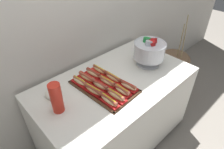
# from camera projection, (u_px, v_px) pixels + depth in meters

# --- Properties ---
(ground_plane) EXTENTS (10.00, 10.00, 0.00)m
(ground_plane) POSITION_uv_depth(u_px,v_px,m) (115.00, 135.00, 2.11)
(ground_plane) COLOR gray
(back_wall) EXTENTS (6.00, 0.10, 2.60)m
(back_wall) POSITION_uv_depth(u_px,v_px,m) (76.00, 4.00, 1.62)
(back_wall) COLOR silver
(back_wall) RESTS_ON ground_plane
(buffet_table) EXTENTS (1.41, 0.81, 0.77)m
(buffet_table) POSITION_uv_depth(u_px,v_px,m) (115.00, 110.00, 1.87)
(buffet_table) COLOR white
(buffet_table) RESTS_ON ground_plane
(floor_vase) EXTENTS (0.48, 0.48, 1.04)m
(floor_vase) POSITION_uv_depth(u_px,v_px,m) (172.00, 72.00, 2.65)
(floor_vase) COLOR brown
(floor_vase) RESTS_ON ground_plane
(serving_tray) EXTENTS (0.36, 0.55, 0.01)m
(serving_tray) POSITION_uv_depth(u_px,v_px,m) (104.00, 87.00, 1.58)
(serving_tray) COLOR #472B19
(serving_tray) RESTS_ON buffet_table
(hot_dog_0) EXTENTS (0.06, 0.18, 0.06)m
(hot_dog_0) POSITION_uv_depth(u_px,v_px,m) (109.00, 100.00, 1.41)
(hot_dog_0) COLOR red
(hot_dog_0) RESTS_ON serving_tray
(hot_dog_1) EXTENTS (0.07, 0.19, 0.06)m
(hot_dog_1) POSITION_uv_depth(u_px,v_px,m) (116.00, 96.00, 1.45)
(hot_dog_1) COLOR red
(hot_dog_1) RESTS_ON serving_tray
(hot_dog_2) EXTENTS (0.07, 0.15, 0.06)m
(hot_dog_2) POSITION_uv_depth(u_px,v_px,m) (122.00, 91.00, 1.50)
(hot_dog_2) COLOR #B21414
(hot_dog_2) RESTS_ON serving_tray
(hot_dog_3) EXTENTS (0.08, 0.16, 0.06)m
(hot_dog_3) POSITION_uv_depth(u_px,v_px,m) (128.00, 86.00, 1.54)
(hot_dog_3) COLOR #B21414
(hot_dog_3) RESTS_ON serving_tray
(hot_dog_4) EXTENTS (0.08, 0.19, 0.06)m
(hot_dog_4) POSITION_uv_depth(u_px,v_px,m) (94.00, 90.00, 1.50)
(hot_dog_4) COLOR #B21414
(hot_dog_4) RESTS_ON serving_tray
(hot_dog_5) EXTENTS (0.08, 0.17, 0.06)m
(hot_dog_5) POSITION_uv_depth(u_px,v_px,m) (101.00, 86.00, 1.54)
(hot_dog_5) COLOR #B21414
(hot_dog_5) RESTS_ON serving_tray
(hot_dog_6) EXTENTS (0.07, 0.18, 0.06)m
(hot_dog_6) POSITION_uv_depth(u_px,v_px,m) (107.00, 82.00, 1.59)
(hot_dog_6) COLOR red
(hot_dog_6) RESTS_ON serving_tray
(hot_dog_7) EXTENTS (0.07, 0.18, 0.06)m
(hot_dog_7) POSITION_uv_depth(u_px,v_px,m) (113.00, 78.00, 1.63)
(hot_dog_7) COLOR red
(hot_dog_7) RESTS_ON serving_tray
(hot_dog_8) EXTENTS (0.08, 0.17, 0.06)m
(hot_dog_8) POSITION_uv_depth(u_px,v_px,m) (80.00, 82.00, 1.59)
(hot_dog_8) COLOR red
(hot_dog_8) RESTS_ON serving_tray
(hot_dog_9) EXTENTS (0.08, 0.19, 0.06)m
(hot_dog_9) POSITION_uv_depth(u_px,v_px,m) (87.00, 77.00, 1.63)
(hot_dog_9) COLOR red
(hot_dog_9) RESTS_ON serving_tray
(hot_dog_10) EXTENTS (0.08, 0.18, 0.06)m
(hot_dog_10) POSITION_uv_depth(u_px,v_px,m) (93.00, 73.00, 1.68)
(hot_dog_10) COLOR #B21414
(hot_dog_10) RESTS_ON serving_tray
(hot_dog_11) EXTENTS (0.07, 0.18, 0.06)m
(hot_dog_11) POSITION_uv_depth(u_px,v_px,m) (100.00, 70.00, 1.72)
(hot_dog_11) COLOR red
(hot_dog_11) RESTS_ON serving_tray
(punch_bowl) EXTENTS (0.30, 0.30, 0.27)m
(punch_bowl) POSITION_uv_depth(u_px,v_px,m) (149.00, 50.00, 1.78)
(punch_bowl) COLOR silver
(punch_bowl) RESTS_ON buffet_table
(cup_stack) EXTENTS (0.08, 0.08, 0.23)m
(cup_stack) POSITION_uv_depth(u_px,v_px,m) (56.00, 98.00, 1.31)
(cup_stack) COLOR red
(cup_stack) RESTS_ON buffet_table
(donut) EXTENTS (0.13, 0.13, 0.04)m
(donut) POSITION_uv_depth(u_px,v_px,m) (53.00, 93.00, 1.50)
(donut) COLOR silver
(donut) RESTS_ON buffet_table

